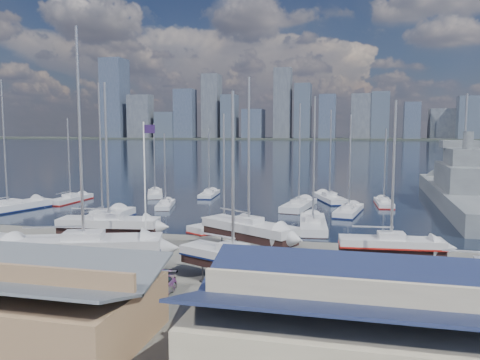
# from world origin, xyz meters

# --- Properties ---
(ground) EXTENTS (1400.00, 1400.00, 0.00)m
(ground) POSITION_xyz_m (0.00, -10.00, 0.00)
(ground) COLOR #605E59
(ground) RESTS_ON ground
(water) EXTENTS (1400.00, 600.00, 0.40)m
(water) POSITION_xyz_m (0.00, 300.00, -0.15)
(water) COLOR #19223A
(water) RESTS_ON ground
(far_shore) EXTENTS (1400.00, 80.00, 2.20)m
(far_shore) POSITION_xyz_m (0.00, 560.00, 1.10)
(far_shore) COLOR #2D332D
(far_shore) RESTS_ON ground
(skyline) EXTENTS (639.14, 43.80, 107.69)m
(skyline) POSITION_xyz_m (-7.83, 553.76, 39.09)
(skyline) COLOR #475166
(skyline) RESTS_ON far_shore
(shed_grey) EXTENTS (12.60, 8.40, 4.17)m
(shed_grey) POSITION_xyz_m (0.00, -26.00, 2.15)
(shed_grey) COLOR #8C6B4C
(shed_grey) RESTS_ON ground
(shed_blue) EXTENTS (13.65, 9.45, 4.71)m
(shed_blue) POSITION_xyz_m (16.00, -26.00, 2.42)
(shed_blue) COLOR #BFB293
(shed_blue) RESTS_ON ground
(sailboat_cradle_2) EXTENTS (9.93, 4.10, 15.75)m
(sailboat_cradle_2) POSITION_xyz_m (-6.63, -6.28, 2.06)
(sailboat_cradle_2) COLOR #2D2D33
(sailboat_cradle_2) RESTS_ON ground
(sailboat_cradle_3) EXTENTS (12.20, 6.91, 18.78)m
(sailboat_cradle_3) POSITION_xyz_m (-3.45, -15.71, 2.22)
(sailboat_cradle_3) COLOR #2D2D33
(sailboat_cradle_3) RESTS_ON ground
(sailboat_cradle_4) EXTENTS (9.89, 7.24, 16.02)m
(sailboat_cradle_4) POSITION_xyz_m (7.12, -5.21, 2.08)
(sailboat_cradle_4) COLOR #2D2D33
(sailboat_cradle_4) RESTS_ON ground
(sailboat_cradle_5) EXTENTS (8.81, 5.54, 13.99)m
(sailboat_cradle_5) POSITION_xyz_m (8.06, -14.73, 1.97)
(sailboat_cradle_5) COLOR #2D2D33
(sailboat_cradle_5) RESTS_ON ground
(sailboat_cradle_6) EXTENTS (8.48, 3.10, 13.61)m
(sailboat_cradle_6) POSITION_xyz_m (19.55, -7.83, 1.95)
(sailboat_cradle_6) COLOR #2D2D33
(sailboat_cradle_6) RESTS_ON ground
(sailboat_moored_0) EXTENTS (6.73, 13.15, 18.93)m
(sailboat_moored_0) POSITION_xyz_m (-30.05, 7.86, 0.31)
(sailboat_moored_0) COLOR black
(sailboat_moored_0) RESTS_ON water
(sailboat_moored_1) EXTENTS (2.63, 9.24, 13.80)m
(sailboat_moored_1) POSITION_xyz_m (-26.77, 17.79, 0.31)
(sailboat_moored_1) COLOR black
(sailboat_moored_1) RESTS_ON water
(sailboat_moored_2) EXTENTS (5.69, 8.87, 13.03)m
(sailboat_moored_2) POSITION_xyz_m (-16.41, 26.86, 0.32)
(sailboat_moored_2) COLOR black
(sailboat_moored_2) RESTS_ON water
(sailboat_moored_3) EXTENTS (3.51, 11.88, 17.67)m
(sailboat_moored_3) POSITION_xyz_m (-13.19, 3.94, 0.31)
(sailboat_moored_3) COLOR black
(sailboat_moored_3) RESTS_ON water
(sailboat_moored_4) EXTENTS (3.99, 7.77, 11.30)m
(sailboat_moored_4) POSITION_xyz_m (-10.23, 16.56, 0.33)
(sailboat_moored_4) COLOR black
(sailboat_moored_4) RESTS_ON water
(sailboat_moored_5) EXTENTS (3.03, 8.36, 12.23)m
(sailboat_moored_5) POSITION_xyz_m (-7.34, 28.89, 0.31)
(sailboat_moored_5) COLOR black
(sailboat_moored_5) RESTS_ON water
(sailboat_moored_6) EXTENTS (6.89, 9.20, 13.72)m
(sailboat_moored_6) POSITION_xyz_m (2.21, 3.97, 0.31)
(sailboat_moored_6) COLOR black
(sailboat_moored_6) RESTS_ON water
(sailboat_moored_7) EXTENTS (4.45, 10.76, 15.77)m
(sailboat_moored_7) POSITION_xyz_m (8.98, 19.91, 0.32)
(sailboat_moored_7) COLOR black
(sailboat_moored_7) RESTS_ON water
(sailboat_moored_8) EXTENTS (6.24, 10.47, 15.13)m
(sailboat_moored_8) POSITION_xyz_m (12.94, 28.15, 0.31)
(sailboat_moored_8) COLOR black
(sailboat_moored_8) RESTS_ON water
(sailboat_moored_9) EXTENTS (4.00, 10.68, 15.74)m
(sailboat_moored_9) POSITION_xyz_m (12.11, 6.39, 0.32)
(sailboat_moored_9) COLOR black
(sailboat_moored_9) RESTS_ON water
(sailboat_moored_10) EXTENTS (4.16, 9.66, 13.98)m
(sailboat_moored_10) POSITION_xyz_m (16.02, 17.16, 0.31)
(sailboat_moored_10) COLOR black
(sailboat_moored_10) RESTS_ON water
(sailboat_moored_11) EXTENTS (2.67, 8.17, 12.06)m
(sailboat_moored_11) POSITION_xyz_m (21.10, 25.76, 0.31)
(sailboat_moored_11) COLOR black
(sailboat_moored_11) RESTS_ON water
(naval_ship_east) EXTENTS (9.25, 47.66, 18.27)m
(naval_ship_east) POSITION_xyz_m (32.51, 28.55, 1.66)
(naval_ship_east) COLOR slate
(naval_ship_east) RESTS_ON water
(car_a) EXTENTS (3.30, 5.10, 1.62)m
(car_a) POSITION_xyz_m (-8.86, -17.97, 0.81)
(car_a) COLOR gray
(car_a) RESTS_ON ground
(car_c) EXTENTS (2.70, 5.33, 1.44)m
(car_c) POSITION_xyz_m (2.60, -21.58, 0.72)
(car_c) COLOR gray
(car_c) RESTS_ON ground
(car_d) EXTENTS (1.92, 4.66, 1.35)m
(car_d) POSITION_xyz_m (3.60, -18.61, 0.67)
(car_d) COLOR gray
(car_d) RESTS_ON ground
(flagpole) EXTENTS (1.06, 0.12, 11.94)m
(flagpole) POSITION_xyz_m (-0.39, -11.08, 6.87)
(flagpole) COLOR white
(flagpole) RESTS_ON ground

